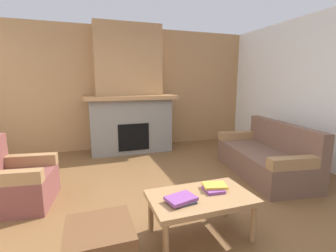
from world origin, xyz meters
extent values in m
plane|color=brown|center=(0.00, 0.00, 0.00)|extent=(9.00, 9.00, 0.00)
cube|color=#A87A4C|center=(0.00, 3.00, 1.35)|extent=(6.00, 0.12, 2.70)
cube|color=gray|center=(0.00, 2.59, 0.57)|extent=(1.70, 0.70, 1.15)
cube|color=black|center=(0.00, 2.26, 0.38)|extent=(0.64, 0.08, 0.56)
cube|color=#A87A4C|center=(0.00, 2.54, 1.19)|extent=(1.90, 0.82, 0.08)
cube|color=#A87A4C|center=(0.00, 2.69, 1.97)|extent=(1.40, 0.50, 1.47)
cube|color=brown|center=(1.80, 0.49, 0.20)|extent=(1.11, 1.91, 0.40)
cube|color=brown|center=(2.14, 0.44, 0.62)|extent=(0.44, 1.80, 0.45)
cube|color=#997047|center=(1.93, 1.30, 0.48)|extent=(0.85, 0.29, 0.15)
cube|color=#997047|center=(1.68, -0.32, 0.48)|extent=(0.85, 0.29, 0.15)
cube|color=brown|center=(-1.74, 0.63, 0.20)|extent=(0.86, 0.86, 0.40)
cube|color=#997047|center=(-1.79, 0.33, 0.48)|extent=(0.77, 0.24, 0.15)
cube|color=#997047|center=(-1.70, 0.94, 0.48)|extent=(0.77, 0.24, 0.15)
cube|color=#997047|center=(0.10, -0.65, 0.41)|extent=(1.00, 0.60, 0.05)
cylinder|color=#997047|center=(-0.34, -0.89, 0.19)|extent=(0.06, 0.06, 0.38)
cylinder|color=#997047|center=(0.54, -0.89, 0.19)|extent=(0.06, 0.06, 0.38)
cylinder|color=#997047|center=(-0.34, -0.41, 0.19)|extent=(0.06, 0.06, 0.38)
cylinder|color=#997047|center=(0.54, -0.41, 0.19)|extent=(0.06, 0.06, 0.38)
cube|color=brown|center=(-0.87, -0.80, 0.20)|extent=(0.52, 0.52, 0.40)
cube|color=#2D2D33|center=(-0.12, -0.70, 0.44)|extent=(0.23, 0.23, 0.02)
cube|color=#7A3D84|center=(-0.14, -0.71, 0.47)|extent=(0.30, 0.25, 0.03)
cube|color=#7A3D84|center=(0.26, -0.61, 0.44)|extent=(0.20, 0.20, 0.03)
cube|color=gold|center=(0.29, -0.58, 0.47)|extent=(0.26, 0.22, 0.02)
camera|label=1|loc=(-0.91, -2.59, 1.51)|focal=25.68mm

